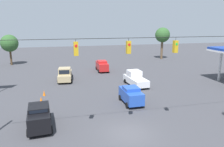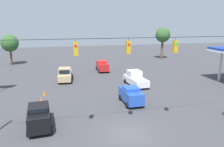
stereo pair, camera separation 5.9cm
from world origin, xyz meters
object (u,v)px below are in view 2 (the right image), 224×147
(pickup_truck_tan_withflow_far, at_px, (65,74))
(tree_horizon_left, at_px, (10,43))
(sedan_black_parked_shoulder, at_px, (39,116))
(tree_horizon_right, at_px, (163,35))
(traffic_cone_second, at_px, (41,109))
(sedan_blue_crossing_near, at_px, (131,95))
(traffic_cone_third, at_px, (41,99))
(sedan_red_oncoming_deep, at_px, (102,66))
(pickup_truck_white_oncoming_far, at_px, (135,79))
(traffic_cone_nearest, at_px, (39,118))
(overhead_signal_span, at_px, (128,69))
(traffic_cone_fourth, at_px, (44,93))

(pickup_truck_tan_withflow_far, relative_size, tree_horizon_left, 0.87)
(sedan_black_parked_shoulder, relative_size, tree_horizon_right, 0.56)
(pickup_truck_tan_withflow_far, relative_size, traffic_cone_second, 8.10)
(sedan_blue_crossing_near, bearing_deg, traffic_cone_second, 0.65)
(sedan_black_parked_shoulder, height_order, pickup_truck_tan_withflow_far, pickup_truck_tan_withflow_far)
(traffic_cone_third, bearing_deg, sedan_red_oncoming_deep, -124.75)
(sedan_blue_crossing_near, relative_size, tree_horizon_left, 0.61)
(tree_horizon_right, bearing_deg, pickup_truck_white_oncoming_far, 55.05)
(traffic_cone_second, bearing_deg, traffic_cone_nearest, 91.02)
(overhead_signal_span, bearing_deg, tree_horizon_left, -66.29)
(tree_horizon_left, bearing_deg, sedan_blue_crossing_near, 121.88)
(overhead_signal_span, bearing_deg, sedan_red_oncoming_deep, -96.49)
(tree_horizon_right, bearing_deg, tree_horizon_left, -0.80)
(traffic_cone_nearest, distance_m, traffic_cone_second, 2.33)
(sedan_blue_crossing_near, bearing_deg, overhead_signal_span, 68.31)
(sedan_blue_crossing_near, height_order, traffic_cone_third, sedan_blue_crossing_near)
(traffic_cone_nearest, bearing_deg, tree_horizon_left, -75.66)
(traffic_cone_second, distance_m, traffic_cone_third, 2.92)
(traffic_cone_fourth, relative_size, tree_horizon_right, 0.09)
(pickup_truck_white_oncoming_far, xyz_separation_m, pickup_truck_tan_withflow_far, (9.79, -5.26, 0.00))
(pickup_truck_white_oncoming_far, relative_size, pickup_truck_tan_withflow_far, 0.93)
(tree_horizon_left, bearing_deg, sedan_red_oncoming_deep, 148.75)
(tree_horizon_right, bearing_deg, traffic_cone_second, 45.48)
(overhead_signal_span, xyz_separation_m, traffic_cone_nearest, (7.24, -3.70, -5.00))
(overhead_signal_span, xyz_separation_m, sedan_black_parked_shoulder, (7.15, -2.54, -4.30))
(sedan_red_oncoming_deep, relative_size, tree_horizon_right, 0.58)
(traffic_cone_nearest, bearing_deg, traffic_cone_fourth, -90.24)
(sedan_black_parked_shoulder, distance_m, pickup_truck_white_oncoming_far, 16.33)
(traffic_cone_fourth, bearing_deg, overhead_signal_span, 122.56)
(pickup_truck_white_oncoming_far, distance_m, traffic_cone_third, 13.48)
(sedan_black_parked_shoulder, distance_m, traffic_cone_fourth, 8.78)
(traffic_cone_nearest, distance_m, traffic_cone_fourth, 7.59)
(sedan_black_parked_shoulder, relative_size, traffic_cone_nearest, 6.22)
(sedan_red_oncoming_deep, xyz_separation_m, sedan_blue_crossing_near, (0.23, 17.37, -0.03))
(overhead_signal_span, bearing_deg, tree_horizon_right, -120.64)
(sedan_red_oncoming_deep, height_order, tree_horizon_left, tree_horizon_left)
(sedan_black_parked_shoulder, bearing_deg, sedan_blue_crossing_near, -159.38)
(traffic_cone_third, bearing_deg, traffic_cone_nearest, 92.04)
(sedan_black_parked_shoulder, relative_size, pickup_truck_tan_withflow_far, 0.77)
(pickup_truck_tan_withflow_far, bearing_deg, traffic_cone_third, 71.57)
(sedan_blue_crossing_near, distance_m, traffic_cone_fourth, 10.96)
(overhead_signal_span, distance_m, sedan_blue_crossing_near, 7.91)
(sedan_black_parked_shoulder, distance_m, sedan_red_oncoming_deep, 23.17)
(sedan_red_oncoming_deep, bearing_deg, tree_horizon_right, -149.35)
(sedan_black_parked_shoulder, bearing_deg, tree_horizon_right, -130.99)
(overhead_signal_span, height_order, tree_horizon_right, overhead_signal_span)
(overhead_signal_span, bearing_deg, traffic_cone_fourth, -57.44)
(sedan_red_oncoming_deep, xyz_separation_m, traffic_cone_fourth, (9.89, 12.23, -0.69))
(pickup_truck_tan_withflow_far, distance_m, sedan_red_oncoming_deep, 8.82)
(overhead_signal_span, xyz_separation_m, sedan_red_oncoming_deep, (-2.68, -23.52, -4.31))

